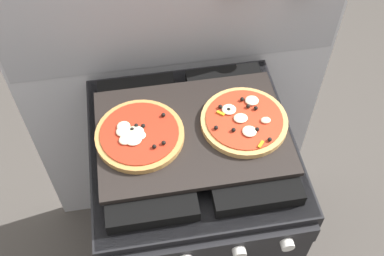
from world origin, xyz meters
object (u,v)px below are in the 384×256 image
object	(u,v)px
stove	(192,209)
pizza_right	(244,122)
pizza_left	(139,135)
baking_tray	(192,132)

from	to	relation	value
stove	pizza_right	bearing A→B (deg)	-0.94
pizza_left	pizza_right	size ratio (longest dim) A/B	1.00
stove	baking_tray	bearing A→B (deg)	90.00
baking_tray	pizza_right	size ratio (longest dim) A/B	2.17
baking_tray	pizza_left	world-z (taller)	pizza_left
pizza_right	pizza_left	bearing A→B (deg)	179.42
stove	baking_tray	xyz separation A→B (m)	(0.00, 0.00, 0.46)
baking_tray	pizza_right	bearing A→B (deg)	-1.57
baking_tray	pizza_left	xyz separation A→B (m)	(-0.15, -0.00, 0.02)
pizza_left	pizza_right	xyz separation A→B (m)	(0.30, -0.00, -0.00)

